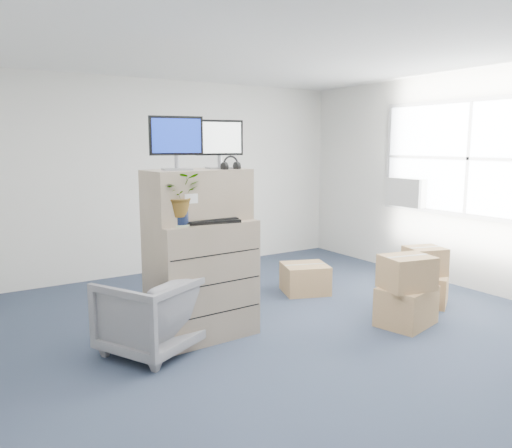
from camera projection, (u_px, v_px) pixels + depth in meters
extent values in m
plane|color=#243140|center=(311.00, 349.00, 4.63)|extent=(7.00, 7.00, 0.00)
cube|color=silver|center=(162.00, 177.00, 7.32)|extent=(6.00, 0.02, 2.80)
cube|color=silver|center=(508.00, 185.00, 6.01)|extent=(0.02, 7.00, 2.80)
cube|color=gray|center=(470.00, 158.00, 6.35)|extent=(0.06, 2.72, 1.52)
cube|color=white|center=(468.00, 159.00, 6.33)|extent=(0.01, 2.60, 1.40)
cube|color=#BABBB6|center=(407.00, 192.00, 7.13)|extent=(0.24, 0.60, 0.40)
cube|color=gray|center=(202.00, 279.00, 4.89)|extent=(1.01, 0.64, 1.15)
cube|color=gray|center=(197.00, 195.00, 4.81)|extent=(1.01, 0.54, 0.49)
cube|color=#99999E|center=(177.00, 169.00, 4.63)|extent=(0.29, 0.24, 0.02)
cylinder|color=#99999E|center=(177.00, 162.00, 4.61)|extent=(0.04, 0.04, 0.12)
cube|color=black|center=(176.00, 136.00, 4.58)|extent=(0.50, 0.13, 0.36)
cube|color=navy|center=(177.00, 136.00, 4.56)|extent=(0.45, 0.09, 0.31)
cube|color=#99999E|center=(220.00, 168.00, 4.90)|extent=(0.28, 0.22, 0.02)
cylinder|color=#99999E|center=(220.00, 161.00, 4.89)|extent=(0.04, 0.04, 0.11)
cube|color=black|center=(219.00, 138.00, 4.85)|extent=(0.48, 0.12, 0.34)
cube|color=white|center=(220.00, 138.00, 4.83)|extent=(0.43, 0.08, 0.30)
torus|color=black|center=(231.00, 164.00, 4.79)|extent=(0.17, 0.03, 0.17)
cube|color=black|center=(209.00, 221.00, 4.69)|extent=(0.60, 0.32, 0.03)
ellipsoid|color=silver|center=(240.00, 218.00, 4.90)|extent=(0.10, 0.07, 0.03)
cylinder|color=#9A9DA2|center=(204.00, 205.00, 4.86)|extent=(0.08, 0.08, 0.29)
cube|color=silver|center=(193.00, 220.00, 4.79)|extent=(0.06, 0.05, 0.02)
cube|color=black|center=(193.00, 214.00, 4.78)|extent=(0.06, 0.03, 0.11)
cube|color=black|center=(226.00, 213.00, 5.10)|extent=(0.23, 0.19, 0.06)
cube|color=#3E8BD5|center=(226.00, 206.00, 5.09)|extent=(0.25, 0.17, 0.09)
cylinder|color=#A1B894|center=(180.00, 225.00, 4.54)|extent=(0.20, 0.20, 0.02)
cylinder|color=#111933|center=(180.00, 217.00, 4.52)|extent=(0.17, 0.17, 0.13)
imported|color=#245618|center=(179.00, 199.00, 4.50)|extent=(0.39, 0.43, 0.31)
imported|color=slate|center=(150.00, 311.00, 4.53)|extent=(1.00, 0.98, 0.78)
cube|color=#A4774F|center=(406.00, 306.00, 5.24)|extent=(0.68, 0.58, 0.41)
cube|color=#A4774F|center=(429.00, 289.00, 5.93)|extent=(0.63, 0.61, 0.36)
cube|color=#A4774F|center=(305.00, 278.00, 6.38)|extent=(0.69, 0.66, 0.37)
cube|color=#A4774F|center=(407.00, 272.00, 5.12)|extent=(0.56, 0.49, 0.34)
cube|color=#A4774F|center=(425.00, 261.00, 5.89)|extent=(0.51, 0.48, 0.32)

